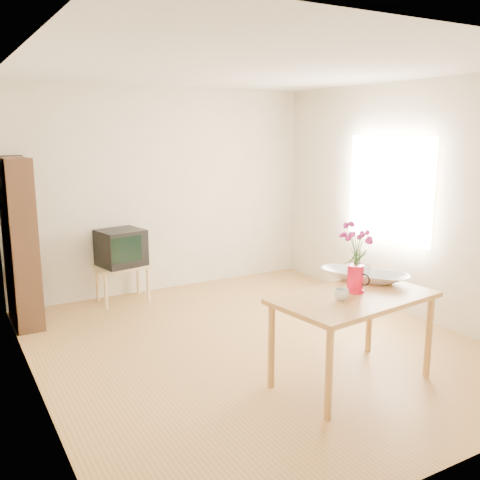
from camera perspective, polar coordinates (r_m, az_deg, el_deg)
room at (r=5.00m, az=1.98°, el=2.82°), size 4.50×4.50×4.50m
table at (r=4.49m, az=12.01°, el=-6.89°), size 1.41×0.92×0.75m
tv_stand at (r=6.66m, az=-12.48°, el=-3.24°), size 0.60×0.45×0.46m
bookshelf at (r=6.11m, az=-22.34°, el=-0.82°), size 0.28×0.70×1.80m
pitcher at (r=4.53m, az=12.18°, el=-4.16°), size 0.15×0.22×0.23m
flowers at (r=4.46m, az=12.35°, el=-0.43°), size 0.26×0.26×0.37m
mug at (r=4.31m, az=10.78°, el=-5.75°), size 0.16×0.16×0.09m
bowl at (r=4.86m, az=13.21°, el=-1.47°), size 0.70×0.70×0.48m
teacup_a at (r=4.84m, az=12.83°, el=-2.04°), size 0.09×0.09×0.07m
teacup_b at (r=4.91m, az=13.41°, el=-1.88°), size 0.10×0.10×0.07m
television at (r=6.60m, az=-12.63°, el=-0.73°), size 0.58×0.55×0.44m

